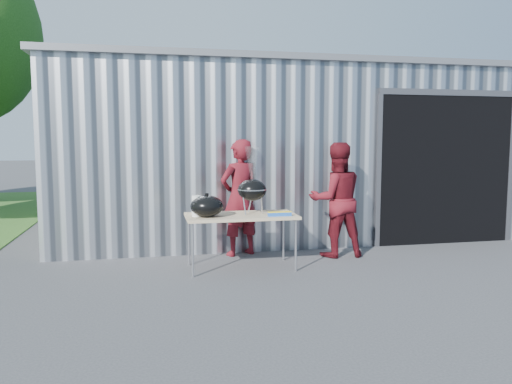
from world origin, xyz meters
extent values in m
plane|color=#3B3B3D|center=(0.00, 0.00, 0.00)|extent=(80.00, 80.00, 0.00)
cube|color=silver|center=(0.80, 4.70, 1.50)|extent=(8.00, 6.00, 3.00)
cube|color=slate|center=(0.80, 4.70, 3.05)|extent=(8.20, 6.20, 0.10)
cube|color=black|center=(3.30, 2.27, 1.25)|extent=(2.40, 1.20, 2.50)
cube|color=#4C4C51|center=(3.30, 1.70, 2.55)|extent=(2.52, 0.08, 0.10)
cube|color=tan|center=(-0.40, 0.76, 0.73)|extent=(1.50, 0.75, 0.04)
cylinder|color=silver|center=(-1.09, 0.45, 0.35)|extent=(0.03, 0.03, 0.71)
cylinder|color=silver|center=(0.29, 0.45, 0.35)|extent=(0.03, 0.03, 0.71)
cylinder|color=silver|center=(-1.09, 1.08, 0.35)|extent=(0.03, 0.03, 0.71)
cylinder|color=silver|center=(0.29, 1.08, 0.35)|extent=(0.03, 0.03, 0.71)
ellipsoid|color=black|center=(-0.24, 0.80, 1.08)|extent=(0.40, 0.40, 0.30)
cylinder|color=silver|center=(-0.24, 0.80, 1.09)|extent=(0.41, 0.41, 0.02)
cylinder|color=silver|center=(-0.24, 0.80, 1.10)|extent=(0.38, 0.38, 0.01)
cylinder|color=silver|center=(-0.24, 0.94, 0.87)|extent=(0.02, 0.02, 0.24)
cylinder|color=silver|center=(-0.36, 0.73, 0.87)|extent=(0.02, 0.02, 0.24)
cylinder|color=silver|center=(-0.12, 0.73, 0.87)|extent=(0.02, 0.02, 0.24)
cylinder|color=#D3704B|center=(-0.37, 0.80, 1.12)|extent=(0.02, 0.14, 0.02)
cylinder|color=#D3704B|center=(-0.34, 0.80, 1.12)|extent=(0.02, 0.14, 0.02)
cylinder|color=#D3704B|center=(-0.31, 0.80, 1.12)|extent=(0.02, 0.14, 0.02)
cylinder|color=#D3704B|center=(-0.28, 0.80, 1.12)|extent=(0.02, 0.14, 0.02)
cylinder|color=#D3704B|center=(-0.25, 0.80, 1.12)|extent=(0.02, 0.14, 0.02)
cylinder|color=#D3704B|center=(-0.23, 0.80, 1.12)|extent=(0.02, 0.14, 0.02)
cylinder|color=#D3704B|center=(-0.20, 0.80, 1.12)|extent=(0.02, 0.14, 0.02)
cylinder|color=#D3704B|center=(-0.17, 0.80, 1.12)|extent=(0.02, 0.14, 0.02)
cylinder|color=#D3704B|center=(-0.14, 0.80, 1.12)|extent=(0.02, 0.14, 0.02)
cylinder|color=#D3704B|center=(-0.11, 0.80, 1.12)|extent=(0.02, 0.14, 0.02)
cone|color=silver|center=(-0.24, 0.80, 1.40)|extent=(0.20, 0.20, 0.55)
ellipsoid|color=black|center=(-0.88, 0.66, 0.89)|extent=(0.44, 0.44, 0.29)
cylinder|color=black|center=(-0.88, 0.66, 1.05)|extent=(0.05, 0.05, 0.03)
cylinder|color=white|center=(-1.02, 0.71, 0.89)|extent=(0.12, 0.12, 0.28)
cube|color=white|center=(-0.95, 0.95, 0.80)|extent=(0.20, 0.15, 0.10)
cube|color=blue|center=(0.08, 0.51, 0.78)|extent=(0.32, 0.05, 0.05)
cube|color=yellow|center=(0.08, 0.51, 0.81)|extent=(0.32, 0.05, 0.01)
imported|color=#5C1119|center=(-0.28, 1.56, 0.89)|extent=(0.76, 0.63, 1.78)
imported|color=#5C1119|center=(1.14, 1.19, 0.86)|extent=(0.86, 0.68, 1.73)
camera|label=1|loc=(-1.62, -5.88, 1.77)|focal=35.00mm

